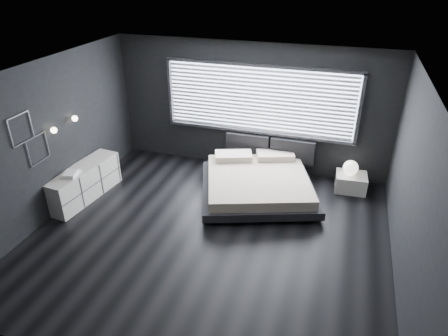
% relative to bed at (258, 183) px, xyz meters
% --- Properties ---
extents(room, '(6.04, 6.00, 2.80)m').
position_rel_bed_xyz_m(room, '(-0.48, -1.59, 1.13)').
color(room, black).
rests_on(room, ground).
extents(window, '(4.14, 0.09, 1.52)m').
position_rel_bed_xyz_m(window, '(-0.28, 1.11, 1.34)').
color(window, white).
rests_on(window, ground).
extents(headboard, '(1.96, 0.16, 0.52)m').
position_rel_bed_xyz_m(headboard, '(0.01, 1.05, 0.30)').
color(headboard, black).
rests_on(headboard, ground).
extents(sconce_near, '(0.18, 0.11, 0.11)m').
position_rel_bed_xyz_m(sconce_near, '(-3.36, -1.54, 1.33)').
color(sconce_near, silver).
rests_on(sconce_near, ground).
extents(sconce_far, '(0.18, 0.11, 0.11)m').
position_rel_bed_xyz_m(sconce_far, '(-3.36, -0.94, 1.33)').
color(sconce_far, silver).
rests_on(sconce_far, ground).
extents(wall_art_upper, '(0.01, 0.48, 0.48)m').
position_rel_bed_xyz_m(wall_art_upper, '(-3.45, -2.14, 1.58)').
color(wall_art_upper, '#47474C').
rests_on(wall_art_upper, ground).
extents(wall_art_lower, '(0.01, 0.48, 0.48)m').
position_rel_bed_xyz_m(wall_art_lower, '(-3.45, -1.89, 1.11)').
color(wall_art_lower, '#47474C').
rests_on(wall_art_lower, ground).
extents(bed, '(2.78, 2.72, 0.57)m').
position_rel_bed_xyz_m(bed, '(0.00, 0.00, 0.00)').
color(bed, black).
rests_on(bed, ground).
extents(nightstand, '(0.64, 0.55, 0.36)m').
position_rel_bed_xyz_m(nightstand, '(1.80, 0.73, -0.09)').
color(nightstand, silver).
rests_on(nightstand, ground).
extents(orb_lamp, '(0.30, 0.30, 0.30)m').
position_rel_bed_xyz_m(orb_lamp, '(1.75, 0.74, 0.24)').
color(orb_lamp, white).
rests_on(orb_lamp, nightstand).
extents(dresser, '(0.66, 1.73, 0.67)m').
position_rel_bed_xyz_m(dresser, '(-3.26, -1.14, 0.07)').
color(dresser, silver).
rests_on(dresser, ground).
extents(book_stack, '(0.31, 0.38, 0.07)m').
position_rel_bed_xyz_m(book_stack, '(-3.26, -1.46, 0.44)').
color(book_stack, white).
rests_on(book_stack, dresser).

